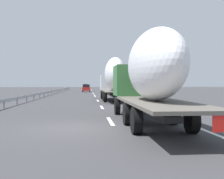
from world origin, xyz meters
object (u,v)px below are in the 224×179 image
Objects in this scene: truck_trailing at (149,73)px; car_silver_hatch at (86,87)px; car_red_compact at (86,88)px; road_sign at (119,83)px; truck_lead at (114,78)px.

truck_trailing reaches higher than car_silver_hatch.
truck_trailing is 3.06× the size of car_red_compact.
road_sign is (40.16, -3.10, -0.41)m from truck_trailing.
car_silver_hatch is 51.88m from road_sign.
truck_lead reaches higher than car_silver_hatch.
road_sign reaches higher than car_silver_hatch.
truck_lead reaches higher than car_red_compact.
road_sign is (-14.73, -6.40, 1.12)m from car_red_compact.
truck_lead reaches higher than road_sign.
road_sign is (22.03, -3.10, -0.62)m from truck_lead.
truck_lead is 1.02× the size of truck_trailing.
road_sign is at bearing -156.50° from car_red_compact.
truck_trailing is at bearing -180.00° from truck_lead.
car_red_compact is at bearing 23.50° from road_sign.
truck_trailing is at bearing -176.56° from car_red_compact.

